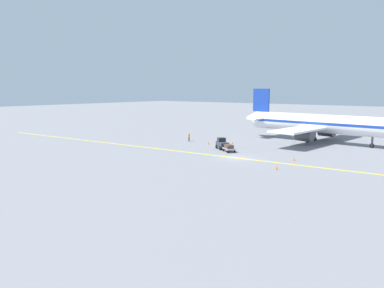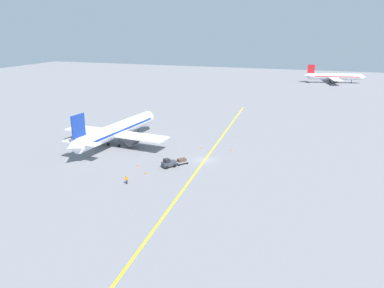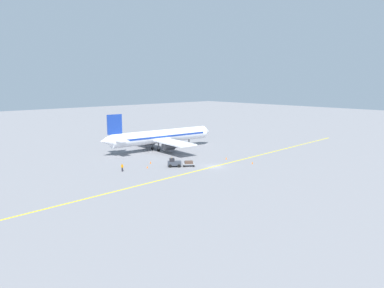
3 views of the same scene
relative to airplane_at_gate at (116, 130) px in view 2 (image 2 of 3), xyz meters
name	(u,v)px [view 2 (image 2 of 3)]	position (x,y,z in m)	size (l,w,h in m)	color
ground_plane	(205,160)	(24.45, -3.86, -3.71)	(400.00, 400.00, 0.00)	slate
apron_yellow_centreline	(205,160)	(24.45, -3.86, -3.71)	(0.40, 120.00, 0.01)	yellow
airplane_at_gate	(116,130)	(0.00, 0.00, 0.00)	(28.35, 35.55, 10.60)	white
airplane_distant_taxiing	(334,77)	(52.92, 135.08, -0.37)	(31.79, 25.63, 9.54)	white
baggage_tug_dark	(169,163)	(18.53, -10.54, -2.81)	(3.00, 3.30, 2.11)	#333842
baggage_cart_trailing	(182,161)	(20.50, -7.90, -2.95)	(2.68, 2.92, 1.24)	gray
ground_crew_worker	(126,179)	(14.43, -21.38, -2.80)	(0.55, 0.33, 1.68)	#23232D
traffic_cone_near_nose	(231,150)	(28.50, 4.68, -3.43)	(0.32, 0.32, 0.55)	orange
traffic_cone_mid_apron	(145,173)	(15.57, -15.71, -3.43)	(0.32, 0.32, 0.55)	orange
traffic_cone_by_wingtip	(201,148)	(21.09, 3.90, -3.43)	(0.32, 0.32, 0.55)	orange
traffic_cone_far_edge	(138,165)	(12.26, -12.39, -3.43)	(0.32, 0.32, 0.55)	orange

